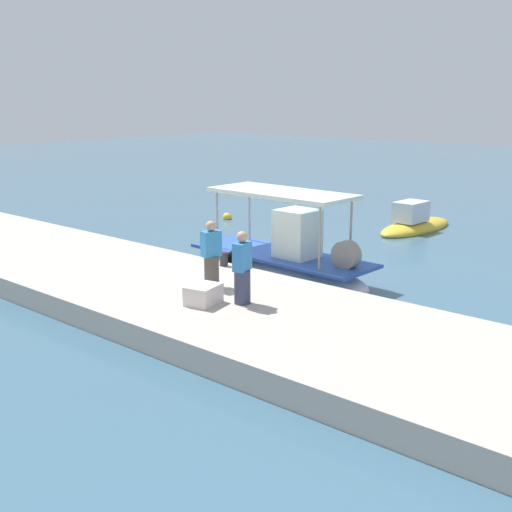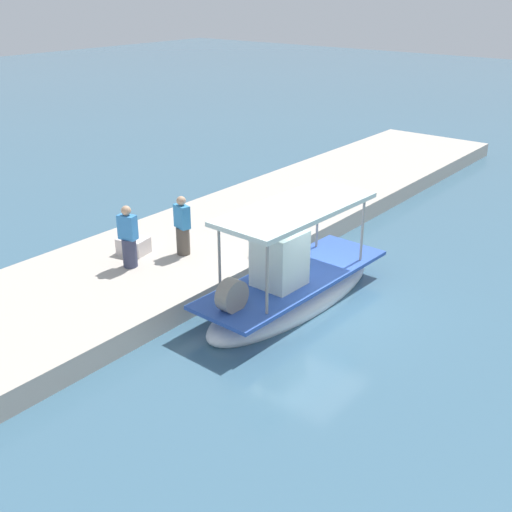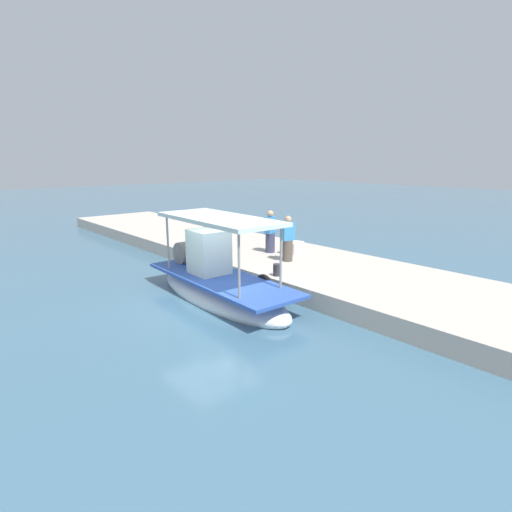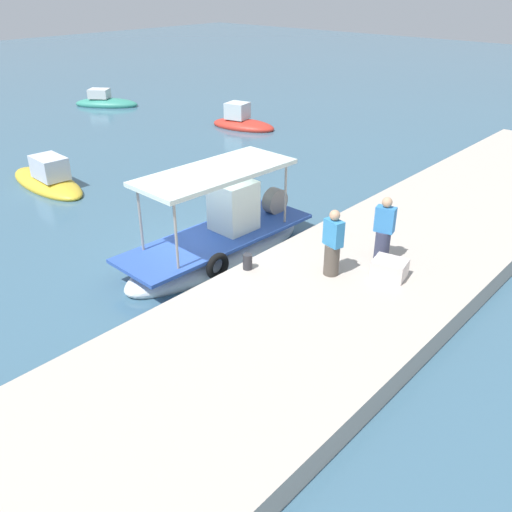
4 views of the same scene
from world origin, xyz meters
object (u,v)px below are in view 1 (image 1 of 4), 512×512
Objects in this scene: cargo_crate at (203,294)px; fisherman_by_crate at (242,271)px; main_fishing_boat at (283,262)px; mooring_bollard at (224,259)px; moored_boat_far at (415,225)px; marker_buoy at (227,217)px; fisherman_near_bollard at (211,257)px.

fisherman_by_crate is at bearing 42.86° from cargo_crate.
mooring_bollard is at bearing -114.18° from main_fishing_boat.
cargo_crate is 13.88m from moored_boat_far.
mooring_bollard is 0.51× the size of cargo_crate.
mooring_bollard is at bearing -47.59° from marker_buoy.
moored_boat_far reaches higher than mooring_bollard.
mooring_bollard is at bearing 140.35° from fisherman_by_crate.
fisherman_by_crate is 1.08m from cargo_crate.
main_fishing_boat is at bearing 115.47° from fisherman_by_crate.
fisherman_by_crate is 0.37× the size of moored_boat_far.
main_fishing_boat reaches higher than fisherman_by_crate.
marker_buoy is at bearing 132.41° from mooring_bollard.
main_fishing_boat is 9.15m from moored_boat_far.
cargo_crate is 1.91× the size of marker_buoy.
cargo_crate reaches higher than mooring_bollard.
main_fishing_boat is at bearing 65.82° from mooring_bollard.
mooring_bollard is (-1.19, 1.72, -0.58)m from fisherman_near_bollard.
mooring_bollard is at bearing 124.73° from fisherman_near_bollard.
marker_buoy is (-7.81, 5.90, -0.40)m from main_fishing_boat.
main_fishing_boat reaches higher than marker_buoy.
main_fishing_boat is 15.60× the size of mooring_bollard.
marker_buoy is at bearing 131.13° from fisherman_near_bollard.
main_fishing_boat reaches higher than moored_boat_far.
marker_buoy is at bearing -156.81° from moored_boat_far.
marker_buoy is (-7.01, 7.68, -0.70)m from mooring_bollard.
cargo_crate is 13.92m from marker_buoy.
fisherman_near_bollard is 1.61m from fisherman_by_crate.
marker_buoy is (-9.72, 9.92, -1.29)m from fisherman_by_crate.
main_fishing_boat is at bearing 104.96° from cargo_crate.
main_fishing_boat reaches higher than cargo_crate.
fisherman_by_crate is 13.39m from moored_boat_far.
mooring_bollard is 10.42m from marker_buoy.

